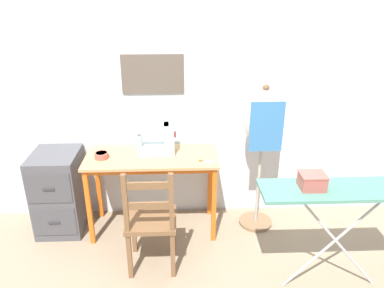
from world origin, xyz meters
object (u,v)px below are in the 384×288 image
at_px(sewing_machine, 158,140).
at_px(scissors, 203,161).
at_px(fabric_bowl, 101,155).
at_px(storage_box, 312,181).
at_px(filing_cabinet, 59,192).
at_px(dress_form, 263,127).
at_px(thread_spool_near_machine, 179,155).
at_px(wooden_chair, 151,221).
at_px(ironing_board, 344,194).

height_order(sewing_machine, scissors, sewing_machine).
relative_size(fabric_bowl, storage_box, 0.69).
bearing_deg(fabric_bowl, sewing_machine, 9.43).
height_order(filing_cabinet, dress_form, dress_form).
bearing_deg(thread_spool_near_machine, filing_cabinet, 176.53).
bearing_deg(wooden_chair, dress_form, 29.96).
xyz_separation_m(sewing_machine, wooden_chair, (-0.05, -0.59, -0.46)).
xyz_separation_m(sewing_machine, thread_spool_near_machine, (0.19, -0.08, -0.12)).
bearing_deg(thread_spool_near_machine, storage_box, -40.22).
bearing_deg(sewing_machine, fabric_bowl, -170.57).
distance_m(fabric_bowl, wooden_chair, 0.76).
relative_size(sewing_machine, filing_cabinet, 0.44).
relative_size(sewing_machine, thread_spool_near_machine, 10.52).
bearing_deg(storage_box, ironing_board, -2.11).
bearing_deg(dress_form, storage_box, -78.10).
distance_m(filing_cabinet, dress_form, 1.97).
bearing_deg(wooden_chair, filing_cabinet, 146.90).
relative_size(wooden_chair, ironing_board, 0.79).
bearing_deg(thread_spool_near_machine, scissors, -26.03).
distance_m(thread_spool_near_machine, storage_box, 1.21).
height_order(scissors, filing_cabinet, filing_cabinet).
xyz_separation_m(dress_form, storage_box, (0.17, -0.82, -0.09)).
bearing_deg(fabric_bowl, scissors, -6.15).
relative_size(sewing_machine, storage_box, 1.93).
relative_size(dress_form, storage_box, 7.91).
xyz_separation_m(scissors, filing_cabinet, (-1.34, 0.17, -0.38)).
relative_size(wooden_chair, dress_form, 0.67).
bearing_deg(scissors, thread_spool_near_machine, 153.97).
bearing_deg(sewing_machine, thread_spool_near_machine, -22.55).
relative_size(fabric_bowl, thread_spool_near_machine, 3.74).
distance_m(sewing_machine, wooden_chair, 0.75).
bearing_deg(filing_cabinet, storage_box, -22.40).
bearing_deg(filing_cabinet, sewing_machine, 0.54).
height_order(scissors, storage_box, storage_box).
xyz_separation_m(scissors, wooden_chair, (-0.44, -0.41, -0.32)).
bearing_deg(filing_cabinet, dress_form, -0.60).
relative_size(sewing_machine, ironing_board, 0.29).
height_order(thread_spool_near_machine, wooden_chair, wooden_chair).
relative_size(sewing_machine, wooden_chair, 0.37).
relative_size(scissors, storage_box, 0.72).
height_order(dress_form, storage_box, dress_form).
height_order(filing_cabinet, ironing_board, ironing_board).
relative_size(filing_cabinet, dress_form, 0.55).
relative_size(thread_spool_near_machine, storage_box, 0.18).
distance_m(scissors, dress_form, 0.61).
bearing_deg(dress_form, sewing_machine, 178.24).
xyz_separation_m(fabric_bowl, wooden_chair, (0.45, -0.51, -0.35)).
relative_size(sewing_machine, scissors, 2.69).
xyz_separation_m(filing_cabinet, dress_form, (1.87, -0.02, 0.63)).
bearing_deg(storage_box, thread_spool_near_machine, 139.78).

